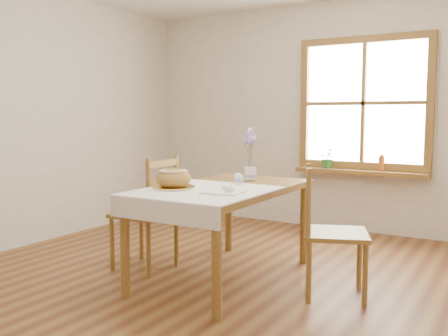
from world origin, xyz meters
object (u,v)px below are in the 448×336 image
Objects in this scene: chair_right at (336,232)px; bread_plate at (174,188)px; dining_table at (224,197)px; chair_left at (144,212)px; flower_vase at (250,174)px.

chair_right is 1.25m from bread_plate.
chair_left is (-0.73, -0.12, -0.18)m from dining_table.
bread_plate is at bearing -124.63° from dining_table.
chair_right is 1.02m from flower_vase.
chair_left is at bearing -170.55° from dining_table.
dining_table is 0.44m from bread_plate.
flower_vase is (0.01, 0.43, 0.14)m from dining_table.
flower_vase is at bearing 72.44° from bread_plate.
dining_table is 5.05× the size of bread_plate.
flower_vase reaches higher than bread_plate.
chair_right is (0.90, 0.08, -0.19)m from dining_table.
bread_plate is at bearing 63.74° from chair_left.
chair_left is 3.08× the size of bread_plate.
chair_right is at bearing 95.58° from chair_left.
bread_plate is (0.49, -0.23, 0.28)m from chair_left.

